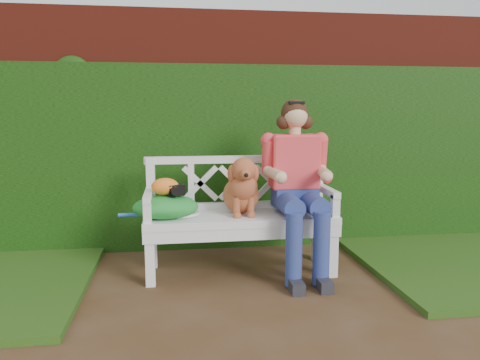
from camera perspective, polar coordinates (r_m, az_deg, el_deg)
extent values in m
plane|color=#432812|center=(3.00, 1.42, -17.12)|extent=(60.00, 60.00, 0.00)
cube|color=maroon|center=(4.59, -2.46, 6.14)|extent=(10.00, 0.30, 2.20)
cube|color=#255911|center=(4.39, -2.15, 2.75)|extent=(10.00, 0.18, 1.70)
cube|color=black|center=(3.60, -7.91, -1.17)|extent=(0.15, 0.13, 0.08)
ellipsoid|color=orange|center=(3.61, -9.12, -0.80)|extent=(0.22, 0.17, 0.13)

